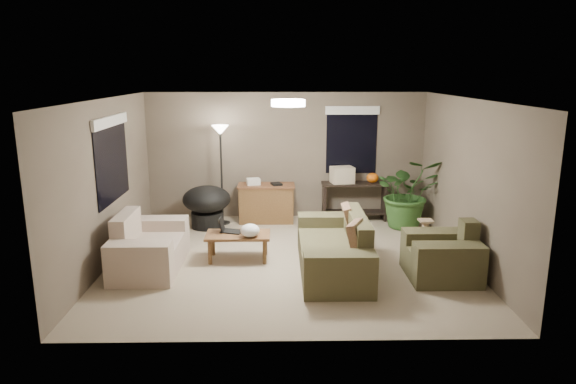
{
  "coord_description": "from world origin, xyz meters",
  "views": [
    {
      "loc": [
        -0.14,
        -7.61,
        2.89
      ],
      "look_at": [
        0.0,
        0.2,
        1.05
      ],
      "focal_mm": 32.0,
      "sensor_mm": 36.0,
      "label": 1
    }
  ],
  "objects_px": {
    "console_table": "(354,198)",
    "floor_lamp": "(221,142)",
    "main_sofa": "(335,251)",
    "cat_scratching_post": "(425,236)",
    "loveseat": "(148,249)",
    "desk": "(266,203)",
    "houseplant": "(407,200)",
    "coffee_table": "(238,238)",
    "armchair": "(442,257)",
    "papasan_chair": "(207,203)"
  },
  "relations": [
    {
      "from": "main_sofa",
      "to": "cat_scratching_post",
      "type": "bearing_deg",
      "value": 29.86
    },
    {
      "from": "main_sofa",
      "to": "cat_scratching_post",
      "type": "distance_m",
      "value": 1.84
    },
    {
      "from": "coffee_table",
      "to": "houseplant",
      "type": "bearing_deg",
      "value": 28.85
    },
    {
      "from": "desk",
      "to": "cat_scratching_post",
      "type": "bearing_deg",
      "value": -31.32
    },
    {
      "from": "desk",
      "to": "main_sofa",
      "type": "bearing_deg",
      "value": -66.95
    },
    {
      "from": "loveseat",
      "to": "cat_scratching_post",
      "type": "height_order",
      "value": "loveseat"
    },
    {
      "from": "armchair",
      "to": "houseplant",
      "type": "xyz_separation_m",
      "value": [
        0.08,
        2.45,
        0.23
      ]
    },
    {
      "from": "papasan_chair",
      "to": "cat_scratching_post",
      "type": "relative_size",
      "value": 1.95
    },
    {
      "from": "console_table",
      "to": "floor_lamp",
      "type": "xyz_separation_m",
      "value": [
        -2.59,
        -0.22,
        1.16
      ]
    },
    {
      "from": "main_sofa",
      "to": "cat_scratching_post",
      "type": "xyz_separation_m",
      "value": [
        1.59,
        0.92,
        -0.08
      ]
    },
    {
      "from": "main_sofa",
      "to": "houseplant",
      "type": "height_order",
      "value": "houseplant"
    },
    {
      "from": "console_table",
      "to": "houseplant",
      "type": "relative_size",
      "value": 0.97
    },
    {
      "from": "loveseat",
      "to": "armchair",
      "type": "relative_size",
      "value": 1.6
    },
    {
      "from": "armchair",
      "to": "floor_lamp",
      "type": "height_order",
      "value": "floor_lamp"
    },
    {
      "from": "loveseat",
      "to": "houseplant",
      "type": "bearing_deg",
      "value": 24.63
    },
    {
      "from": "desk",
      "to": "papasan_chair",
      "type": "distance_m",
      "value": 1.17
    },
    {
      "from": "coffee_table",
      "to": "papasan_chair",
      "type": "relative_size",
      "value": 1.03
    },
    {
      "from": "houseplant",
      "to": "coffee_table",
      "type": "bearing_deg",
      "value": -151.15
    },
    {
      "from": "main_sofa",
      "to": "houseplant",
      "type": "relative_size",
      "value": 1.64
    },
    {
      "from": "coffee_table",
      "to": "houseplant",
      "type": "height_order",
      "value": "houseplant"
    },
    {
      "from": "coffee_table",
      "to": "console_table",
      "type": "height_order",
      "value": "console_table"
    },
    {
      "from": "loveseat",
      "to": "houseplant",
      "type": "xyz_separation_m",
      "value": [
        4.39,
        2.01,
        0.23
      ]
    },
    {
      "from": "main_sofa",
      "to": "desk",
      "type": "bearing_deg",
      "value": 113.05
    },
    {
      "from": "coffee_table",
      "to": "papasan_chair",
      "type": "bearing_deg",
      "value": 112.55
    },
    {
      "from": "armchair",
      "to": "houseplant",
      "type": "relative_size",
      "value": 0.75
    },
    {
      "from": "coffee_table",
      "to": "cat_scratching_post",
      "type": "height_order",
      "value": "cat_scratching_post"
    },
    {
      "from": "main_sofa",
      "to": "houseplant",
      "type": "xyz_separation_m",
      "value": [
        1.59,
        2.15,
        0.23
      ]
    },
    {
      "from": "main_sofa",
      "to": "console_table",
      "type": "distance_m",
      "value": 2.75
    },
    {
      "from": "main_sofa",
      "to": "console_table",
      "type": "height_order",
      "value": "main_sofa"
    },
    {
      "from": "floor_lamp",
      "to": "houseplant",
      "type": "xyz_separation_m",
      "value": [
        3.52,
        -0.3,
        -1.07
      ]
    },
    {
      "from": "papasan_chair",
      "to": "houseplant",
      "type": "height_order",
      "value": "houseplant"
    },
    {
      "from": "console_table",
      "to": "papasan_chair",
      "type": "relative_size",
      "value": 1.33
    },
    {
      "from": "main_sofa",
      "to": "houseplant",
      "type": "bearing_deg",
      "value": 53.61
    },
    {
      "from": "loveseat",
      "to": "console_table",
      "type": "xyz_separation_m",
      "value": [
        3.46,
        2.53,
        0.14
      ]
    },
    {
      "from": "desk",
      "to": "houseplant",
      "type": "relative_size",
      "value": 0.82
    },
    {
      "from": "desk",
      "to": "cat_scratching_post",
      "type": "xyz_separation_m",
      "value": [
        2.68,
        -1.63,
        -0.16
      ]
    },
    {
      "from": "papasan_chair",
      "to": "floor_lamp",
      "type": "bearing_deg",
      "value": 43.39
    },
    {
      "from": "console_table",
      "to": "floor_lamp",
      "type": "distance_m",
      "value": 2.85
    },
    {
      "from": "armchair",
      "to": "desk",
      "type": "xyz_separation_m",
      "value": [
        -2.59,
        2.84,
        0.08
      ]
    },
    {
      "from": "main_sofa",
      "to": "armchair",
      "type": "distance_m",
      "value": 1.53
    },
    {
      "from": "armchair",
      "to": "console_table",
      "type": "xyz_separation_m",
      "value": [
        -0.84,
        2.97,
        0.14
      ]
    },
    {
      "from": "houseplant",
      "to": "cat_scratching_post",
      "type": "bearing_deg",
      "value": -89.63
    },
    {
      "from": "loveseat",
      "to": "cat_scratching_post",
      "type": "relative_size",
      "value": 3.2
    },
    {
      "from": "armchair",
      "to": "console_table",
      "type": "relative_size",
      "value": 0.77
    },
    {
      "from": "cat_scratching_post",
      "to": "floor_lamp",
      "type": "bearing_deg",
      "value": 156.5
    },
    {
      "from": "coffee_table",
      "to": "console_table",
      "type": "bearing_deg",
      "value": 45.92
    },
    {
      "from": "desk",
      "to": "coffee_table",
      "type": "bearing_deg",
      "value": -100.79
    },
    {
      "from": "floor_lamp",
      "to": "main_sofa",
      "type": "bearing_deg",
      "value": -51.72
    },
    {
      "from": "coffee_table",
      "to": "floor_lamp",
      "type": "relative_size",
      "value": 0.52
    },
    {
      "from": "desk",
      "to": "console_table",
      "type": "bearing_deg",
      "value": 4.16
    }
  ]
}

